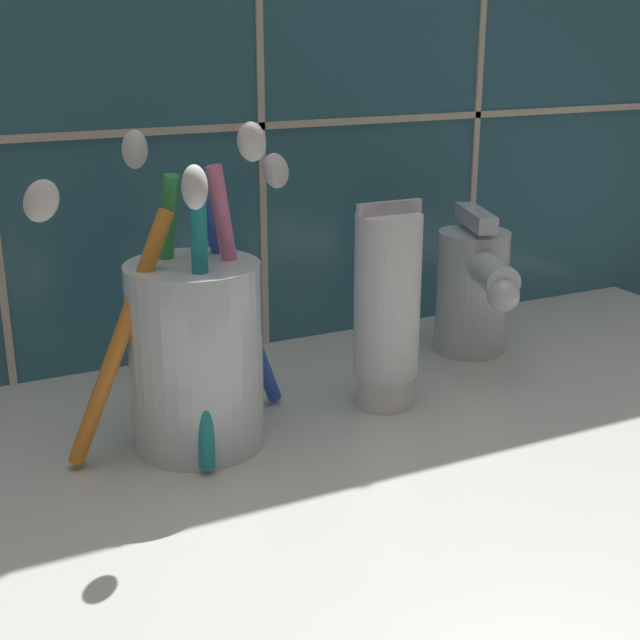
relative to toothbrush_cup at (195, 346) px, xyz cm
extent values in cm
cube|color=silver|center=(8.11, -5.29, -6.95)|extent=(74.17, 39.35, 2.00)
cube|color=#336B7F|center=(8.11, 14.64, 16.26)|extent=(84.17, 1.50, 48.43)
cube|color=beige|center=(8.11, 13.79, 10.45)|extent=(84.17, 0.24, 0.50)
cube|color=beige|center=(9.97, 13.79, 16.26)|extent=(0.50, 0.24, 48.43)
cube|color=beige|center=(28.51, 13.79, 16.26)|extent=(0.50, 0.24, 48.43)
cylinder|color=silver|center=(-0.01, -0.06, -0.55)|extent=(7.56, 7.56, 10.79)
cylinder|color=pink|center=(2.54, 0.01, 2.29)|extent=(3.29, 1.49, 15.80)
ellipsoid|color=white|center=(3.81, 0.26, 11.21)|extent=(2.20, 1.66, 2.42)
cylinder|color=blue|center=(3.64, 2.27, 1.21)|extent=(6.13, 2.99, 13.85)
ellipsoid|color=white|center=(6.54, 3.34, 8.99)|extent=(2.68, 2.04, 2.67)
cylinder|color=green|center=(-1.12, 2.35, 2.02)|extent=(2.20, 4.01, 15.32)
ellipsoid|color=white|center=(-1.72, 3.99, 10.66)|extent=(1.94, 2.41, 2.49)
cylinder|color=orange|center=(-4.27, -0.29, 1.21)|extent=(6.73, 1.08, 13.89)
ellipsoid|color=white|center=(-7.65, -0.20, 8.99)|extent=(2.46, 1.37, 2.69)
cylinder|color=teal|center=(-0.40, -2.60, 1.57)|extent=(2.12, 3.77, 14.42)
ellipsoid|color=white|center=(-0.96, -4.12, 9.77)|extent=(1.94, 2.40, 2.48)
cylinder|color=white|center=(12.45, -0.06, -4.84)|extent=(3.52, 3.52, 2.23)
cylinder|color=white|center=(12.45, -0.06, 1.36)|extent=(4.14, 4.14, 10.16)
cube|color=silver|center=(12.45, -0.06, 6.84)|extent=(4.34, 0.36, 0.80)
cylinder|color=silver|center=(23.14, 5.88, -1.42)|extent=(5.21, 5.21, 9.06)
cylinder|color=silver|center=(22.10, 2.69, 1.12)|extent=(4.32, 7.12, 2.34)
sphere|color=silver|center=(21.05, -0.51, 0.34)|extent=(2.19, 2.19, 2.19)
cube|color=silver|center=(23.14, 5.88, 4.11)|extent=(3.20, 6.14, 1.20)
camera|label=1|loc=(-14.42, -45.57, 17.37)|focal=50.00mm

